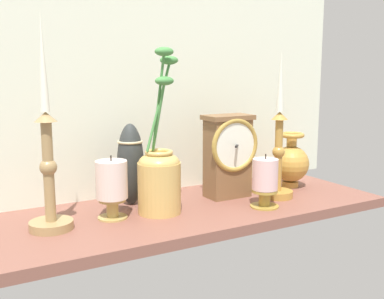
{
  "coord_description": "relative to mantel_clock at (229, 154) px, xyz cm",
  "views": [
    {
      "loc": [
        -52.24,
        -95.9,
        32.96
      ],
      "look_at": [
        2.14,
        0.0,
        14.0
      ],
      "focal_mm": 44.04,
      "sensor_mm": 36.0,
      "label": 1
    }
  ],
  "objects": [
    {
      "name": "pillar_candle_near_clock",
      "position": [
        2.5,
        -11.89,
        -4.78
      ],
      "size": [
        6.92,
        6.92,
        13.01
      ],
      "color": "#A88B39",
      "rests_on": "ground_plane"
    },
    {
      "name": "back_wall",
      "position": [
        -14.59,
        15.72,
        21.18
      ],
      "size": [
        120.0,
        2.0,
        65.0
      ],
      "primitive_type": "cube",
      "color": "silver",
      "rests_on": "ground_plane"
    },
    {
      "name": "brass_vase_jar",
      "position": [
        -21.44,
        -3.56,
        -2.34
      ],
      "size": [
        10.33,
        9.97,
        37.62
      ],
      "color": "tan",
      "rests_on": "ground_plane"
    },
    {
      "name": "brass_vase_bulbous",
      "position": [
        21.19,
        0.2,
        -4.29
      ],
      "size": [
        10.08,
        10.08,
        15.4
      ],
      "color": "#BA8A3A",
      "rests_on": "ground_plane"
    },
    {
      "name": "mantel_clock",
      "position": [
        0.0,
        0.0,
        0.0
      ],
      "size": [
        13.7,
        9.69,
        21.37
      ],
      "color": "brown",
      "rests_on": "ground_plane"
    },
    {
      "name": "tall_ceramic_vase",
      "position": [
        -24.5,
        6.26,
        -1.18
      ],
      "size": [
        6.54,
        6.54,
        19.99
      ],
      "color": "#2E3231",
      "rests_on": "ground_plane"
    },
    {
      "name": "candlestick_tall_center",
      "position": [
        -46.09,
        -3.22,
        1.93
      ],
      "size": [
        9.05,
        9.05,
        44.76
      ],
      "color": "#A08151",
      "rests_on": "ground_plane"
    },
    {
      "name": "pillar_candle_front",
      "position": [
        -32.43,
        -2.04,
        -3.66
      ],
      "size": [
        7.02,
        7.02,
        14.26
      ],
      "color": "tan",
      "rests_on": "ground_plane"
    },
    {
      "name": "candlestick_tall_left",
      "position": [
        10.88,
        -6.56,
        1.05
      ],
      "size": [
        8.04,
        8.04,
        37.55
      ],
      "color": "#B28339",
      "rests_on": "ground_plane"
    },
    {
      "name": "ground_plane",
      "position": [
        -14.59,
        -2.78,
        -12.52
      ],
      "size": [
        100.0,
        36.0,
        2.4
      ],
      "primitive_type": "cube",
      "color": "brown"
    }
  ]
}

